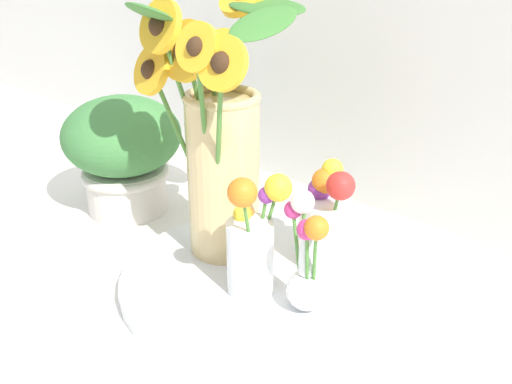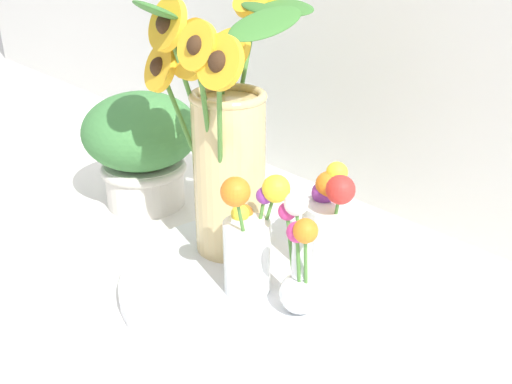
# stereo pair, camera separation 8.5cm
# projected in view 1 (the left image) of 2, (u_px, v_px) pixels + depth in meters

# --- Properties ---
(ground_plane) EXTENTS (6.00, 6.00, 0.00)m
(ground_plane) POSITION_uv_depth(u_px,v_px,m) (196.00, 303.00, 0.87)
(ground_plane) COLOR silver
(serving_tray) EXTENTS (0.41, 0.41, 0.02)m
(serving_tray) POSITION_uv_depth(u_px,v_px,m) (256.00, 279.00, 0.91)
(serving_tray) COLOR silver
(serving_tray) RESTS_ON ground_plane
(mason_jar_sunflowers) EXTENTS (0.26, 0.29, 0.42)m
(mason_jar_sunflowers) POSITION_uv_depth(u_px,v_px,m) (219.00, 143.00, 0.90)
(mason_jar_sunflowers) COLOR #D1B77A
(mason_jar_sunflowers) RESTS_ON serving_tray
(vase_small_center) EXTENTS (0.08, 0.11, 0.19)m
(vase_small_center) POSITION_uv_depth(u_px,v_px,m) (252.00, 242.00, 0.84)
(vase_small_center) COLOR white
(vase_small_center) RESTS_ON serving_tray
(vase_bulb_right) EXTENTS (0.08, 0.07, 0.17)m
(vase_bulb_right) POSITION_uv_depth(u_px,v_px,m) (307.00, 265.00, 0.80)
(vase_bulb_right) COLOR white
(vase_bulb_right) RESTS_ON serving_tray
(vase_small_back) EXTENTS (0.10, 0.09, 0.17)m
(vase_small_back) POSITION_uv_depth(u_px,v_px,m) (326.00, 221.00, 0.91)
(vase_small_back) COLOR white
(vase_small_back) RESTS_ON serving_tray
(potted_plant) EXTENTS (0.22, 0.22, 0.22)m
(potted_plant) POSITION_uv_depth(u_px,v_px,m) (123.00, 149.00, 1.10)
(potted_plant) COLOR beige
(potted_plant) RESTS_ON ground_plane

